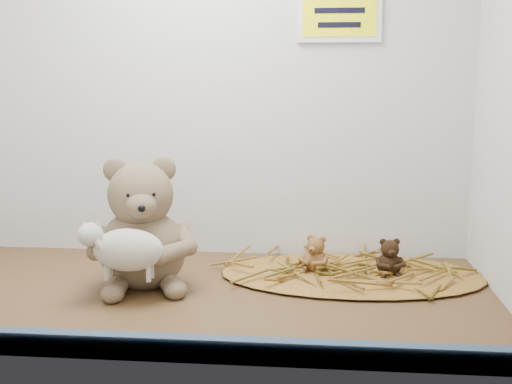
# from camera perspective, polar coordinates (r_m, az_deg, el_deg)

# --- Properties ---
(alcove_shell) EXTENTS (1.20, 0.60, 0.90)m
(alcove_shell) POSITION_cam_1_polar(r_m,az_deg,el_deg) (1.27, -6.33, 12.02)
(alcove_shell) COLOR #452C18
(alcove_shell) RESTS_ON ground
(front_rail) EXTENTS (1.19, 0.02, 0.04)m
(front_rail) POSITION_cam_1_polar(r_m,az_deg,el_deg) (0.98, -10.44, -13.33)
(front_rail) COLOR #344C63
(front_rail) RESTS_ON shelf_floor
(straw_bed) EXTENTS (0.55, 0.32, 0.01)m
(straw_bed) POSITION_cam_1_polar(r_m,az_deg,el_deg) (1.35, 8.51, -7.24)
(straw_bed) COLOR brown
(straw_bed) RESTS_ON shelf_floor
(main_teddy) EXTENTS (0.26, 0.27, 0.26)m
(main_teddy) POSITION_cam_1_polar(r_m,az_deg,el_deg) (1.27, -10.15, -2.68)
(main_teddy) COLOR #7B644C
(main_teddy) RESTS_ON shelf_floor
(toy_lamb) EXTENTS (0.17, 0.10, 0.11)m
(toy_lamb) POSITION_cam_1_polar(r_m,az_deg,el_deg) (1.19, -11.28, -5.07)
(toy_lamb) COLOR beige
(toy_lamb) RESTS_ON main_teddy
(mini_teddy_tan) EXTENTS (0.08, 0.08, 0.08)m
(mini_teddy_tan) POSITION_cam_1_polar(r_m,az_deg,el_deg) (1.34, 5.34, -5.37)
(mini_teddy_tan) COLOR brown
(mini_teddy_tan) RESTS_ON straw_bed
(mini_teddy_brown) EXTENTS (0.07, 0.07, 0.08)m
(mini_teddy_brown) POSITION_cam_1_polar(r_m,az_deg,el_deg) (1.34, 11.77, -5.54)
(mini_teddy_brown) COLOR black
(mini_teddy_brown) RESTS_ON straw_bed
(wall_sign) EXTENTS (0.16, 0.01, 0.11)m
(wall_sign) POSITION_cam_1_polar(r_m,az_deg,el_deg) (1.45, 7.43, 15.69)
(wall_sign) COLOR #FEFA0C
(wall_sign) RESTS_ON back_wall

